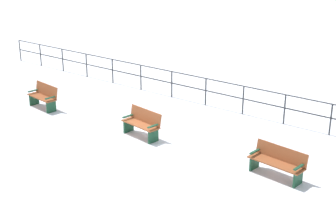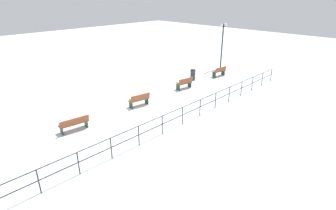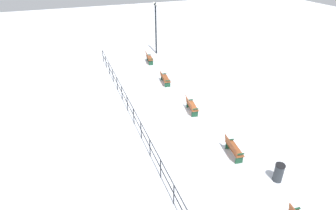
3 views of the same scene
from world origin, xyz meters
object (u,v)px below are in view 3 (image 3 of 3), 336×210
bench_second (233,148)px  trash_bin (279,173)px  bench_third (191,106)px  bench_fourth (165,78)px  lamppost_middle (156,23)px  bench_fifth (149,58)px

bench_second → trash_bin: bearing=-58.1°
bench_third → bench_fourth: (-0.10, 4.68, -0.03)m
bench_fourth → lamppost_middle: bearing=83.5°
bench_third → lamppost_middle: size_ratio=0.30×
bench_fourth → bench_third: bearing=-81.8°
bench_fourth → bench_fifth: bench_fifth is taller
bench_fourth → trash_bin: trash_bin is taller
bench_second → bench_fifth: 14.05m
bench_second → lamppost_middle: lamppost_middle is taller
bench_second → bench_fifth: bench_fifth is taller
bench_second → bench_fourth: bearing=99.3°
bench_fifth → bench_fourth: bearing=-84.7°
bench_third → bench_fourth: size_ratio=0.91×
bench_fifth → lamppost_middle: lamppost_middle is taller
trash_bin → lamppost_middle: bearing=88.6°
bench_second → bench_third: bearing=99.6°
trash_bin → bench_fourth: bearing=96.0°
lamppost_middle → trash_bin: size_ratio=5.31×
bench_third → trash_bin: trash_bin is taller
bench_third → bench_second: bearing=-79.4°
bench_fifth → lamppost_middle: (1.50, 2.29, 2.51)m
bench_second → bench_fourth: bench_second is taller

